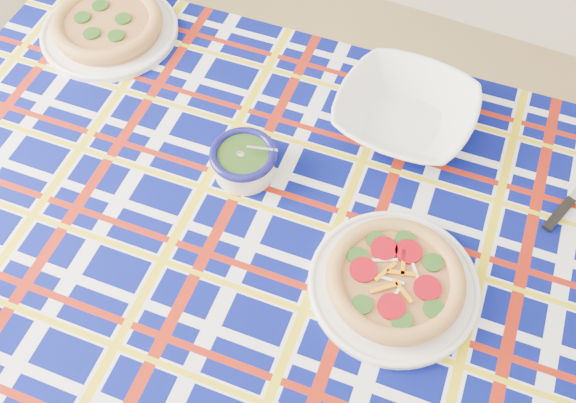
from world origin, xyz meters
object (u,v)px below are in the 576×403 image
at_px(pesto_bowl, 244,160).
at_px(serving_bowl, 405,113).
at_px(dining_table, 293,258).
at_px(main_focaccia_plate, 395,279).

height_order(pesto_bowl, serving_bowl, pesto_bowl).
height_order(dining_table, pesto_bowl, pesto_bowl).
xyz_separation_m(main_focaccia_plate, serving_bowl, (-0.12, 0.39, 0.00)).
height_order(dining_table, main_focaccia_plate, main_focaccia_plate).
xyz_separation_m(main_focaccia_plate, pesto_bowl, (-0.38, 0.12, 0.01)).
bearing_deg(dining_table, main_focaccia_plate, -8.69).
relative_size(main_focaccia_plate, serving_bowl, 1.11).
height_order(main_focaccia_plate, serving_bowl, serving_bowl).
relative_size(main_focaccia_plate, pesto_bowl, 2.37).
bearing_deg(serving_bowl, pesto_bowl, -134.40).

